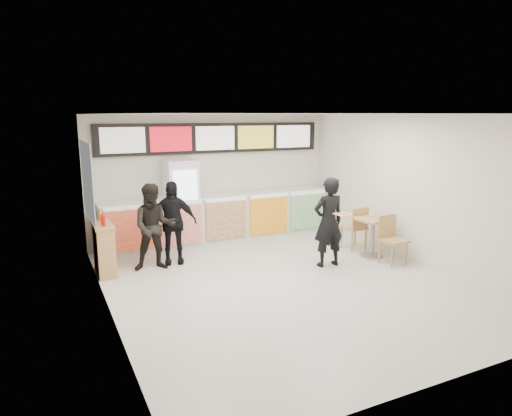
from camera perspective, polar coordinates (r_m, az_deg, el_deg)
floor at (r=8.35m, az=3.46°, el=-9.40°), size 7.00×7.00×0.00m
ceiling at (r=7.80m, az=3.74°, el=11.64°), size 7.00×7.00×0.00m
wall_back at (r=11.09m, az=-5.28°, el=3.82°), size 6.00×0.00×6.00m
wall_left at (r=7.01m, az=-18.34°, el=-1.28°), size 0.00×7.00×7.00m
wall_right at (r=9.75m, az=19.19°, el=2.15°), size 0.00×7.00×7.00m
service_counter at (r=10.88m, az=-4.44°, el=-1.29°), size 5.56×0.77×1.14m
menu_board at (r=10.92m, az=-5.22°, el=8.71°), size 5.50×0.14×0.70m
drinks_fridge at (r=10.51m, az=-9.26°, el=0.53°), size 0.70×0.67×2.00m
mirror_panel at (r=9.37m, az=-20.37°, el=3.26°), size 0.01×2.00×1.50m
customer_main at (r=9.15m, az=9.05°, el=-1.77°), size 0.67×0.46×1.80m
customer_left at (r=9.06m, az=-12.62°, el=-2.34°), size 0.94×0.79×1.70m
customer_mid at (r=9.38m, az=-10.46°, el=-1.80°), size 1.06×0.61×1.70m
pizza_slice at (r=8.74m, az=10.78°, el=-0.72°), size 0.36×0.36×0.02m
cafe_table at (r=10.03m, az=14.40°, el=-2.70°), size 0.69×1.71×0.99m
condiment_ledge at (r=9.15m, az=-18.46°, el=-4.81°), size 0.35×0.88×1.17m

